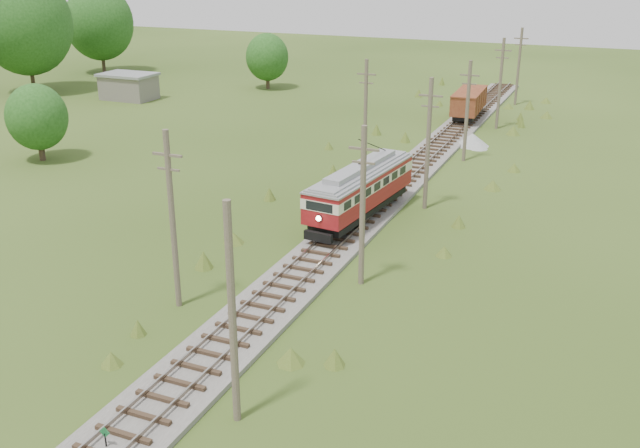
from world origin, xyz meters
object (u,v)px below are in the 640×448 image
at_px(switch_marker, 105,437).
at_px(streetcar, 361,186).
at_px(gravel_pile, 473,140).
at_px(gondola, 469,102).

height_order(switch_marker, streetcar, streetcar).
xyz_separation_m(switch_marker, streetcar, (0.20, 25.30, 1.80)).
xyz_separation_m(switch_marker, gravel_pile, (2.90, 47.68, -0.09)).
xyz_separation_m(switch_marker, gondola, (0.20, 57.80, 1.35)).
height_order(switch_marker, gondola, gondola).
bearing_deg(streetcar, gravel_pile, 89.17).
relative_size(switch_marker, gondola, 0.13).
relative_size(gondola, gravel_pile, 2.39).
height_order(gondola, gravel_pile, gondola).
bearing_deg(streetcar, switch_marker, -84.40).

